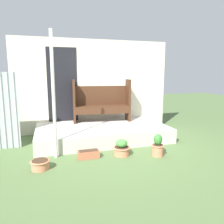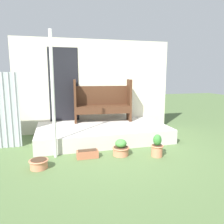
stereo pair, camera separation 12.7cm
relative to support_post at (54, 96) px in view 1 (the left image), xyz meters
name	(u,v)px [view 1 (the left image)]	position (x,y,z in m)	size (l,w,h in m)	color
ground_plane	(114,150)	(1.23, 0.10, -1.23)	(24.00, 24.00, 0.00)	#516B3D
porch_slab	(102,132)	(1.18, 0.98, -1.06)	(3.23, 1.76, 0.34)	beige
house_wall	(93,86)	(1.14, 1.88, 0.07)	(4.43, 0.08, 2.60)	beige
support_post	(54,96)	(0.00, 0.00, 0.00)	(0.06, 0.06, 2.46)	silver
bench	(101,101)	(1.31, 1.54, -0.32)	(1.59, 0.54, 1.16)	#422616
flower_pot_left	(40,164)	(-0.29, -0.48, -1.14)	(0.34, 0.34, 0.17)	tan
flower_pot_middle	(122,148)	(1.30, -0.24, -1.08)	(0.36, 0.36, 0.33)	tan
flower_pot_right	(158,146)	(1.98, -0.49, -1.03)	(0.26, 0.26, 0.46)	tan
planter_box_rect	(88,154)	(0.61, -0.21, -1.15)	(0.42, 0.18, 0.16)	#B76647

